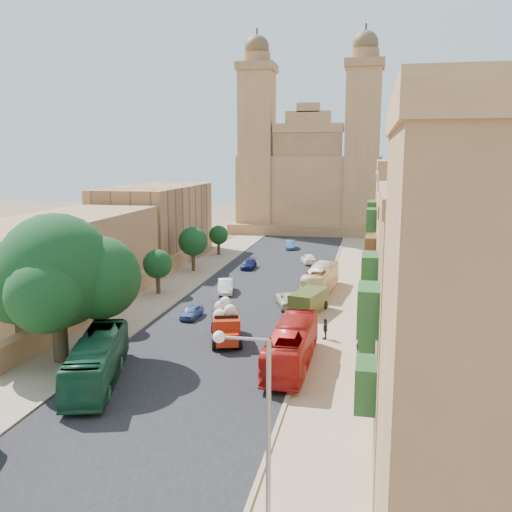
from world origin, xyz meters
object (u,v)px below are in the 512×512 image
at_px(bus_cream_east, 321,279).
at_px(car_blue_b, 291,245).
at_px(street_tree_a, 105,289).
at_px(car_blue_a, 192,312).
at_px(olive_pickup, 309,302).
at_px(bus_green_north, 97,360).
at_px(pedestrian_a, 359,343).
at_px(pedestrian_c, 325,329).
at_px(streetlamp, 256,414).
at_px(ficus_tree, 58,275).
at_px(street_tree_c, 193,242).
at_px(church, 311,180).
at_px(street_tree_d, 219,235).
at_px(car_white_b, 308,259).
at_px(car_white_a, 225,286).
at_px(car_dkblue, 249,264).
at_px(street_tree_b, 158,264).
at_px(red_truck, 226,323).
at_px(car_cream, 290,299).
at_px(bus_red_east, 292,346).

height_order(bus_cream_east, car_blue_b, bus_cream_east).
bearing_deg(street_tree_a, car_blue_a, 33.48).
height_order(olive_pickup, bus_green_north, bus_green_north).
xyz_separation_m(pedestrian_a, pedestrian_c, (-2.71, 2.75, 0.03)).
height_order(streetlamp, pedestrian_a, streetlamp).
xyz_separation_m(ficus_tree, street_tree_c, (-0.59, 31.99, -2.48)).
relative_size(street_tree_a, pedestrian_a, 3.03).
distance_m(church, street_tree_c, 44.15).
distance_m(church, pedestrian_a, 70.22).
distance_m(street_tree_d, bus_cream_east, 25.64).
height_order(streetlamp, car_white_b, streetlamp).
distance_m(car_white_a, car_dkblue, 13.02).
xyz_separation_m(street_tree_b, pedestrian_c, (18.29, -11.44, -2.28)).
height_order(red_truck, car_dkblue, red_truck).
xyz_separation_m(street_tree_c, car_dkblue, (6.45, 2.75, -3.14)).
relative_size(church, street_tree_a, 7.39).
bearing_deg(car_cream, car_blue_b, -99.13).
relative_size(street_tree_c, car_white_a, 1.29).
xyz_separation_m(bus_red_east, bus_cream_east, (0.00, 22.16, -0.10)).
bearing_deg(car_cream, bus_green_north, 48.50).
xyz_separation_m(street_tree_b, car_cream, (14.18, -2.31, -2.41)).
bearing_deg(street_tree_c, car_white_b, 29.17).
height_order(street_tree_a, street_tree_c, street_tree_c).
bearing_deg(olive_pickup, street_tree_a, -153.65).
bearing_deg(street_tree_d, bus_red_east, -68.43).
distance_m(street_tree_a, bus_cream_east, 23.36).
bearing_deg(church, streetlamp, -85.13).
distance_m(church, car_cream, 57.75).
bearing_deg(street_tree_a, bus_cream_east, 44.87).
distance_m(car_white_a, car_blue_b, 29.52).
xyz_separation_m(bus_green_north, car_white_a, (1.99, 24.74, -0.77)).
height_order(bus_green_north, car_blue_a, bus_green_north).
bearing_deg(pedestrian_c, car_dkblue, -169.88).
distance_m(olive_pickup, car_blue_b, 35.76).
xyz_separation_m(street_tree_a, car_white_b, (13.53, 31.55, -2.61)).
bearing_deg(olive_pickup, street_tree_d, 119.98).
bearing_deg(street_tree_c, bus_green_north, -82.20).
distance_m(bus_cream_east, car_dkblue, 14.43).
xyz_separation_m(church, car_cream, (4.18, -56.92, -8.81)).
bearing_deg(pedestrian_c, olive_pickup, -178.19).
xyz_separation_m(street_tree_b, olive_pickup, (16.15, -4.00, -2.13)).
relative_size(street_tree_a, street_tree_c, 0.89).
distance_m(red_truck, bus_cream_east, 18.67).
distance_m(bus_red_east, bus_cream_east, 22.16).
height_order(car_dkblue, car_white_b, car_white_b).
bearing_deg(red_truck, street_tree_c, 112.95).
distance_m(streetlamp, bus_green_north, 18.71).
relative_size(street_tree_d, olive_pickup, 0.80).
distance_m(street_tree_b, car_cream, 14.57).
bearing_deg(streetlamp, church, 94.87).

